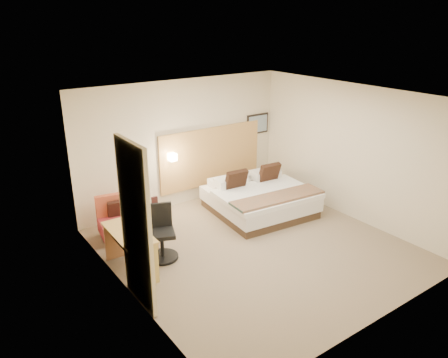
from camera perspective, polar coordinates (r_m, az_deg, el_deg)
floor at (r=7.95m, az=4.23°, el=-8.96°), size 4.80×5.00×0.02m
ceiling at (r=7.02m, az=4.82°, el=10.73°), size 4.80×5.00×0.02m
wall_back at (r=9.34m, az=-5.39°, el=4.66°), size 4.80×0.02×2.70m
wall_front at (r=5.85m, az=20.50°, el=-6.78°), size 4.80×0.02×2.70m
wall_left at (r=6.22m, az=-12.90°, el=-4.24°), size 0.02×5.00×2.70m
wall_right at (r=9.04m, az=16.38°, el=3.35°), size 0.02×5.00×2.70m
headboard_panel at (r=9.77m, az=-1.64°, el=3.03°), size 2.60×0.04×1.30m
art_frame at (r=10.40m, az=4.40°, el=7.20°), size 0.62×0.03×0.47m
art_canvas at (r=10.38m, az=4.47°, el=7.18°), size 0.54×0.01×0.39m
lamp_arm at (r=9.16m, az=-6.95°, el=2.96°), size 0.02×0.12×0.02m
lamp_shade at (r=9.11m, az=-6.77°, el=2.87°), size 0.15×0.15×0.15m
curtain at (r=6.08m, az=-11.44°, el=-6.07°), size 0.06×0.90×2.42m
bottle_a at (r=8.37m, az=-10.38°, el=-3.10°), size 0.06×0.06×0.18m
bottle_b at (r=8.45m, az=-9.88°, el=-2.86°), size 0.06×0.06×0.18m
menu_folder at (r=8.38m, az=-9.06°, el=-2.93°), size 0.12×0.06×0.20m
bed at (r=9.18m, az=4.62°, el=-2.53°), size 2.07×2.03×0.94m
lounge_chair at (r=8.40m, az=-13.50°, el=-5.33°), size 0.83×0.76×0.78m
side_table at (r=8.50m, az=-9.66°, el=-4.96°), size 0.49×0.49×0.50m
desk at (r=7.16m, az=-12.09°, el=-7.77°), size 0.56×1.16×0.71m
desk_chair at (r=7.53m, az=-8.17°, el=-7.49°), size 0.69×0.69×0.94m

